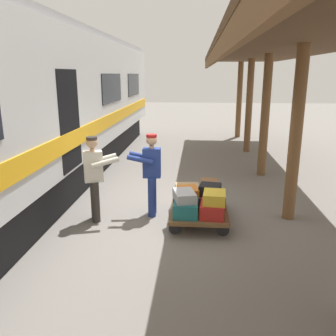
{
  "coord_description": "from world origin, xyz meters",
  "views": [
    {
      "loc": [
        -0.28,
        6.88,
        2.86
      ],
      "look_at": [
        0.25,
        0.53,
        1.15
      ],
      "focal_mm": 37.57,
      "sensor_mm": 36.0,
      "label": 1
    }
  ],
  "objects_px": {
    "suitcase_black_hardshell": "(210,190)",
    "porter_in_overalls": "(151,172)",
    "luggage_cart": "(199,208)",
    "suitcase_orange_carryall": "(188,191)",
    "suitcase_maroon_trunk": "(187,200)",
    "suitcase_tan_vintage": "(187,191)",
    "suitcase_burgundy_valise": "(212,200)",
    "suitcase_navy_fabric": "(211,193)",
    "suitcase_yellow_case": "(214,197)",
    "suitcase_brown_leather": "(209,184)",
    "porter_by_door": "(95,176)",
    "suitcase_teal_softside": "(186,208)",
    "suitcase_red_plastic": "(212,209)",
    "suitcase_gray_aluminum": "(184,196)"
  },
  "relations": [
    {
      "from": "luggage_cart",
      "to": "suitcase_gray_aluminum",
      "type": "height_order",
      "value": "suitcase_gray_aluminum"
    },
    {
      "from": "porter_in_overalls",
      "to": "porter_by_door",
      "type": "height_order",
      "value": "same"
    },
    {
      "from": "suitcase_maroon_trunk",
      "to": "suitcase_black_hardshell",
      "type": "height_order",
      "value": "suitcase_black_hardshell"
    },
    {
      "from": "porter_in_overalls",
      "to": "luggage_cart",
      "type": "bearing_deg",
      "value": 169.04
    },
    {
      "from": "suitcase_burgundy_valise",
      "to": "suitcase_brown_leather",
      "type": "distance_m",
      "value": 0.54
    },
    {
      "from": "suitcase_orange_carryall",
      "to": "suitcase_maroon_trunk",
      "type": "bearing_deg",
      "value": -39.42
    },
    {
      "from": "suitcase_yellow_case",
      "to": "luggage_cart",
      "type": "bearing_deg",
      "value": -61.07
    },
    {
      "from": "luggage_cart",
      "to": "suitcase_orange_carryall",
      "type": "bearing_deg",
      "value": 4.59
    },
    {
      "from": "suitcase_tan_vintage",
      "to": "suitcase_navy_fabric",
      "type": "distance_m",
      "value": 0.5
    },
    {
      "from": "suitcase_maroon_trunk",
      "to": "suitcase_orange_carryall",
      "type": "bearing_deg",
      "value": 140.58
    },
    {
      "from": "suitcase_tan_vintage",
      "to": "porter_by_door",
      "type": "distance_m",
      "value": 1.99
    },
    {
      "from": "suitcase_maroon_trunk",
      "to": "suitcase_teal_softside",
      "type": "bearing_deg",
      "value": 90.0
    },
    {
      "from": "luggage_cart",
      "to": "suitcase_brown_leather",
      "type": "xyz_separation_m",
      "value": [
        -0.21,
        -0.51,
        0.34
      ]
    },
    {
      "from": "suitcase_orange_carryall",
      "to": "suitcase_black_hardshell",
      "type": "xyz_separation_m",
      "value": [
        -0.44,
        -0.02,
        0.04
      ]
    },
    {
      "from": "suitcase_navy_fabric",
      "to": "suitcase_orange_carryall",
      "type": "height_order",
      "value": "suitcase_orange_carryall"
    },
    {
      "from": "porter_in_overalls",
      "to": "suitcase_navy_fabric",
      "type": "bearing_deg",
      "value": -166.81
    },
    {
      "from": "suitcase_burgundy_valise",
      "to": "suitcase_yellow_case",
      "type": "height_order",
      "value": "suitcase_yellow_case"
    },
    {
      "from": "suitcase_yellow_case",
      "to": "porter_in_overalls",
      "type": "distance_m",
      "value": 1.46
    },
    {
      "from": "porter_by_door",
      "to": "suitcase_burgundy_valise",
      "type": "bearing_deg",
      "value": -175.64
    },
    {
      "from": "suitcase_navy_fabric",
      "to": "suitcase_brown_leather",
      "type": "xyz_separation_m",
      "value": [
        0.04,
        -0.02,
        0.19
      ]
    },
    {
      "from": "suitcase_teal_softside",
      "to": "porter_in_overalls",
      "type": "distance_m",
      "value": 1.12
    },
    {
      "from": "suitcase_burgundy_valise",
      "to": "suitcase_maroon_trunk",
      "type": "bearing_deg",
      "value": -0.0
    },
    {
      "from": "suitcase_burgundy_valise",
      "to": "suitcase_orange_carryall",
      "type": "xyz_separation_m",
      "value": [
        0.47,
        0.02,
        0.18
      ]
    },
    {
      "from": "suitcase_tan_vintage",
      "to": "suitcase_black_hardshell",
      "type": "height_order",
      "value": "suitcase_black_hardshell"
    },
    {
      "from": "luggage_cart",
      "to": "suitcase_black_hardshell",
      "type": "xyz_separation_m",
      "value": [
        -0.21,
        -0.0,
        0.39
      ]
    },
    {
      "from": "luggage_cart",
      "to": "suitcase_black_hardshell",
      "type": "distance_m",
      "value": 0.45
    },
    {
      "from": "suitcase_yellow_case",
      "to": "suitcase_black_hardshell",
      "type": "bearing_deg",
      "value": -82.81
    },
    {
      "from": "suitcase_burgundy_valise",
      "to": "suitcase_red_plastic",
      "type": "bearing_deg",
      "value": 90.0
    },
    {
      "from": "suitcase_navy_fabric",
      "to": "suitcase_yellow_case",
      "type": "height_order",
      "value": "suitcase_yellow_case"
    },
    {
      "from": "suitcase_navy_fabric",
      "to": "suitcase_orange_carryall",
      "type": "relative_size",
      "value": 1.06
    },
    {
      "from": "suitcase_teal_softside",
      "to": "suitcase_orange_carryall",
      "type": "relative_size",
      "value": 1.36
    },
    {
      "from": "suitcase_navy_fabric",
      "to": "suitcase_brown_leather",
      "type": "bearing_deg",
      "value": -32.62
    },
    {
      "from": "suitcase_burgundy_valise",
      "to": "suitcase_brown_leather",
      "type": "height_order",
      "value": "suitcase_brown_leather"
    },
    {
      "from": "luggage_cart",
      "to": "suitcase_teal_softside",
      "type": "xyz_separation_m",
      "value": [
        0.25,
        0.48,
        0.18
      ]
    },
    {
      "from": "suitcase_yellow_case",
      "to": "suitcase_brown_leather",
      "type": "bearing_deg",
      "value": -86.28
    },
    {
      "from": "suitcase_burgundy_valise",
      "to": "suitcase_black_hardshell",
      "type": "height_order",
      "value": "suitcase_black_hardshell"
    },
    {
      "from": "suitcase_brown_leather",
      "to": "suitcase_yellow_case",
      "type": "bearing_deg",
      "value": 93.72
    },
    {
      "from": "suitcase_red_plastic",
      "to": "porter_in_overalls",
      "type": "bearing_deg",
      "value": -28.55
    },
    {
      "from": "suitcase_navy_fabric",
      "to": "suitcase_teal_softside",
      "type": "relative_size",
      "value": 0.78
    },
    {
      "from": "suitcase_maroon_trunk",
      "to": "suitcase_navy_fabric",
      "type": "relative_size",
      "value": 1.34
    },
    {
      "from": "suitcase_maroon_trunk",
      "to": "suitcase_black_hardshell",
      "type": "xyz_separation_m",
      "value": [
        -0.46,
        -0.0,
        0.23
      ]
    },
    {
      "from": "suitcase_burgundy_valise",
      "to": "suitcase_black_hardshell",
      "type": "distance_m",
      "value": 0.23
    },
    {
      "from": "suitcase_tan_vintage",
      "to": "suitcase_gray_aluminum",
      "type": "bearing_deg",
      "value": 88.02
    },
    {
      "from": "suitcase_red_plastic",
      "to": "suitcase_teal_softside",
      "type": "relative_size",
      "value": 0.99
    },
    {
      "from": "suitcase_navy_fabric",
      "to": "suitcase_brown_leather",
      "type": "relative_size",
      "value": 0.88
    },
    {
      "from": "luggage_cart",
      "to": "suitcase_yellow_case",
      "type": "relative_size",
      "value": 3.56
    },
    {
      "from": "suitcase_burgundy_valise",
      "to": "suitcase_navy_fabric",
      "type": "relative_size",
      "value": 1.08
    },
    {
      "from": "suitcase_black_hardshell",
      "to": "porter_in_overalls",
      "type": "xyz_separation_m",
      "value": [
        1.2,
        -0.19,
        0.28
      ]
    },
    {
      "from": "suitcase_orange_carryall",
      "to": "suitcase_burgundy_valise",
      "type": "bearing_deg",
      "value": -177.81
    },
    {
      "from": "suitcase_orange_carryall",
      "to": "suitcase_gray_aluminum",
      "type": "height_order",
      "value": "suitcase_gray_aluminum"
    }
  ]
}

